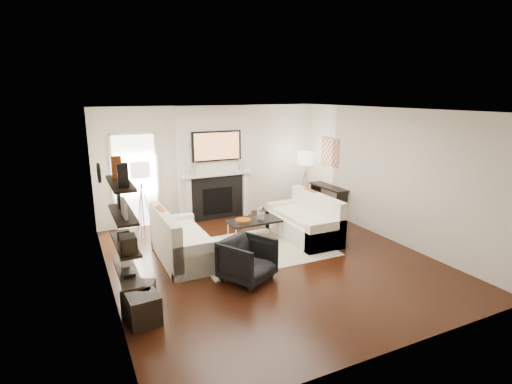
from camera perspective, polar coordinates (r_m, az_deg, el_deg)
name	(u,v)px	position (r m, az deg, el deg)	size (l,w,h in m)	color
room_envelope	(271,188)	(7.01, 2.12, 0.52)	(6.00, 6.00, 6.00)	black
chimney_breast	(215,163)	(9.60, -5.90, 4.11)	(1.80, 0.25, 2.70)	silver
fireplace_surround	(218,198)	(9.65, -5.51, -0.87)	(1.30, 0.02, 1.04)	black
firebox	(218,201)	(9.66, -5.49, -1.28)	(0.75, 0.02, 0.65)	black
mantel_pilaster_l	(189,201)	(9.40, -9.57, -1.21)	(0.12, 0.08, 1.10)	white
mantel_pilaster_r	(245,194)	(9.88, -1.53, -0.28)	(0.12, 0.08, 1.10)	white
mantel_shelf	(218,174)	(9.47, -5.49, 2.57)	(1.70, 0.18, 0.07)	white
tv_body	(217,146)	(9.38, -5.64, 6.55)	(1.20, 0.06, 0.70)	black
tv_screen	(217,146)	(9.35, -5.57, 6.53)	(1.10, 0.01, 0.62)	#BF723F
candlestick_l_tall	(195,168)	(9.27, -8.73, 3.40)	(0.04, 0.04, 0.30)	silver
candlestick_l_short	(189,170)	(9.24, -9.49, 3.14)	(0.04, 0.04, 0.24)	silver
candlestick_r_tall	(239,164)	(9.64, -2.46, 3.95)	(0.04, 0.04, 0.30)	silver
candlestick_r_short	(244,165)	(9.70, -1.75, 3.83)	(0.04, 0.04, 0.24)	silver
hallway_panel	(135,182)	(9.31, -16.85, 1.40)	(0.90, 0.02, 2.10)	white
door_trim_l	(113,184)	(9.23, -19.76, 1.07)	(0.06, 0.06, 2.16)	white
door_trim_r	(157,180)	(9.37, -13.94, 1.67)	(0.06, 0.06, 2.16)	white
door_trim_top	(132,133)	(9.13, -17.31, 8.00)	(1.02, 0.06, 0.06)	white
rug	(260,248)	(7.94, 0.58, -8.03)	(2.60, 2.00, 0.01)	#BAAF98
loveseat_left_base	(184,248)	(7.51, -10.24, -7.90)	(0.85, 1.80, 0.42)	white
loveseat_left_back	(165,235)	(7.33, -12.88, -5.96)	(0.18, 1.80, 0.80)	white
loveseat_left_arm_n	(197,260)	(6.76, -8.39, -9.55)	(0.85, 0.18, 0.60)	white
loveseat_left_arm_s	(173,230)	(8.22, -11.80, -5.37)	(0.85, 0.18, 0.60)	white
loveseat_left_cushion	(186,234)	(7.43, -9.95, -5.99)	(0.63, 1.44, 0.10)	white
pillow_left_orange	(161,219)	(7.54, -13.48, -3.78)	(0.10, 0.42, 0.42)	#B14815
pillow_left_charcoal	(168,229)	(6.99, -12.41, -5.24)	(0.10, 0.40, 0.40)	black
loveseat_right_base	(303,228)	(8.50, 6.74, -5.16)	(0.85, 1.80, 0.42)	white
loveseat_right_back	(317,212)	(8.58, 8.70, -2.82)	(0.18, 1.80, 0.80)	white
loveseat_right_arm_n	(326,236)	(7.84, 9.93, -6.25)	(0.85, 0.18, 0.60)	white
loveseat_right_arm_s	(284,214)	(9.13, 4.04, -3.15)	(0.85, 0.18, 0.60)	white
loveseat_right_cushion	(301,217)	(8.39, 6.50, -3.53)	(0.63, 1.44, 0.10)	white
pillow_right_orange	(309,199)	(8.76, 7.64, -1.04)	(0.10, 0.42, 0.42)	#B14815
pillow_right_charcoal	(326,207)	(8.29, 9.91, -2.07)	(0.10, 0.40, 0.40)	black
coffee_table	(254,221)	(8.29, -0.27, -4.17)	(1.10, 0.55, 0.04)	black
coffee_leg_nw	(236,238)	(7.97, -2.85, -6.53)	(0.02, 0.02, 0.38)	silver
coffee_leg_ne	(280,230)	(8.39, 3.49, -5.49)	(0.02, 0.02, 0.38)	silver
coffee_leg_sw	(228,231)	(8.36, -4.03, -5.57)	(0.02, 0.02, 0.38)	silver
coffee_leg_se	(270,224)	(8.75, 2.08, -4.63)	(0.02, 0.02, 0.38)	silver
hurricane_glass	(261,213)	(8.30, 0.67, -2.98)	(0.15, 0.15, 0.27)	white
hurricane_candle	(261,216)	(8.32, 0.67, -3.41)	(0.10, 0.10, 0.15)	white
copper_bowl	(243,221)	(8.17, -1.85, -4.10)	(0.33, 0.33, 0.05)	#AC561C
armchair	(247,258)	(6.55, -1.23, -9.39)	(0.74, 0.69, 0.76)	black
lamp_left_post	(143,210)	(8.71, -15.86, -2.44)	(0.02, 0.02, 1.20)	silver
lamp_left_shade	(140,170)	(8.52, -16.24, 3.06)	(0.40, 0.40, 0.30)	white
lamp_left_leg_a	(148,209)	(8.73, -15.15, -2.36)	(0.02, 0.02, 1.25)	silver
lamp_left_leg_b	(139,209)	(8.79, -16.32, -2.32)	(0.02, 0.02, 1.25)	silver
lamp_left_leg_c	(141,211)	(8.61, -16.11, -2.64)	(0.02, 0.02, 1.25)	silver
lamp_right_post	(305,192)	(9.93, 7.01, -0.01)	(0.02, 0.02, 1.20)	silver
lamp_right_shade	(306,158)	(9.76, 7.15, 4.84)	(0.40, 0.40, 0.30)	white
lamp_right_leg_a	(309,192)	(9.99, 7.54, 0.06)	(0.02, 0.02, 1.25)	silver
lamp_right_leg_b	(301,191)	(9.98, 6.45, 0.08)	(0.02, 0.02, 1.25)	silver
lamp_right_leg_c	(305,193)	(9.83, 7.03, -0.16)	(0.02, 0.02, 1.25)	silver
console_top	(329,187)	(9.99, 10.33, 0.71)	(0.35, 1.20, 0.04)	black
console_leg_n	(342,207)	(9.65, 12.14, -2.13)	(0.30, 0.04, 0.71)	black
console_leg_s	(315,197)	(10.51, 8.50, -0.66)	(0.30, 0.04, 0.71)	black
wall_art	(330,152)	(10.12, 10.49, 5.60)	(0.03, 0.70, 0.70)	#B6745B
shelf_bottom	(128,273)	(5.55, -17.84, -10.98)	(0.25, 1.00, 0.04)	black
shelf_lower	(125,244)	(5.40, -18.15, -7.12)	(0.25, 1.00, 0.04)	black
shelf_upper	(123,214)	(5.27, -18.48, -3.05)	(0.25, 1.00, 0.04)	black
shelf_top	(120,183)	(5.18, -18.82, 1.19)	(0.25, 1.00, 0.04)	black
decor_magfile_a	(123,175)	(4.85, -18.51, 2.30)	(0.12, 0.10, 0.28)	black
decor_magfile_b	(117,167)	(5.39, -19.29, 3.35)	(0.12, 0.10, 0.28)	#B14815
decor_frame_a	(124,208)	(5.07, -18.32, -2.21)	(0.04, 0.30, 0.22)	white
decor_frame_b	(119,200)	(5.54, -18.99, -1.13)	(0.04, 0.22, 0.18)	black
decor_wine_rack	(128,244)	(5.07, -17.76, -7.06)	(0.18, 0.25, 0.20)	black
decor_box_small	(123,235)	(5.53, -18.46, -5.79)	(0.15, 0.12, 0.12)	black
decor_books	(129,273)	(5.44, -17.71, -11.00)	(0.14, 0.20, 0.05)	black
decor_box_tall	(125,260)	(5.70, -18.22, -9.18)	(0.10, 0.10, 0.18)	white
clock_rim	(99,173)	(7.06, -21.54, 2.55)	(0.34, 0.34, 0.04)	black
clock_face	(100,173)	(7.06, -21.34, 2.57)	(0.29, 0.29, 0.01)	white
ottoman_near	(139,297)	(5.99, -16.35, -14.26)	(0.40, 0.40, 0.40)	black
ottoman_far	(144,309)	(5.70, -15.74, -15.79)	(0.40, 0.40, 0.40)	black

